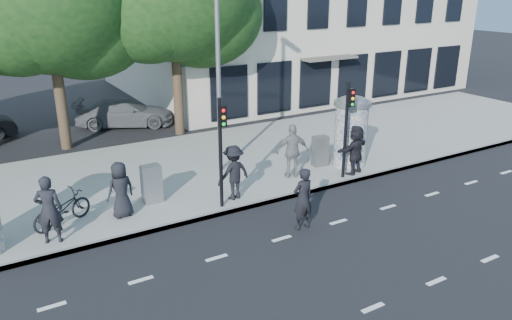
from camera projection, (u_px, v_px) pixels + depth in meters
ground at (312, 262)px, 12.61m from camera, size 120.00×120.00×0.00m
sidewalk at (192, 169)px, 18.66m from camera, size 40.00×8.00×0.15m
curb at (244, 208)px, 15.46m from camera, size 40.00×0.10×0.16m
lane_dash_near at (373, 308)px, 10.82m from camera, size 32.00×0.12×0.01m
lane_dash_far at (282, 239)px, 13.74m from camera, size 32.00×0.12×0.01m
ad_column_right at (351, 130)px, 18.39m from camera, size 1.36×1.36×2.65m
traffic_pole_near at (221, 142)px, 14.64m from camera, size 0.22×0.31×3.40m
traffic_pole_far at (347, 121)px, 16.94m from camera, size 0.22×0.31×3.40m
street_lamp at (218, 41)px, 16.75m from camera, size 0.25×0.93×8.00m
ped_a at (121, 190)px, 14.44m from camera, size 0.92×0.70×1.69m
ped_b at (49, 210)px, 12.96m from camera, size 0.79×0.64×1.88m
ped_d at (234, 173)px, 15.65m from camera, size 1.22×0.81×1.77m
ped_e at (293, 151)px, 17.37m from camera, size 1.28×0.97×1.93m
ped_f at (355, 150)px, 17.76m from camera, size 1.76×1.04×1.78m
man_road at (303, 199)px, 14.02m from camera, size 0.69×0.47×1.84m
bicycle at (62, 209)px, 14.05m from camera, size 1.36×1.94×0.97m
cabinet_left at (152, 184)px, 15.50m from camera, size 0.59×0.43×1.21m
cabinet_right at (320, 151)px, 18.62m from camera, size 0.59×0.46×1.14m
car_right at (125, 113)px, 24.30m from camera, size 3.49×4.98×1.34m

